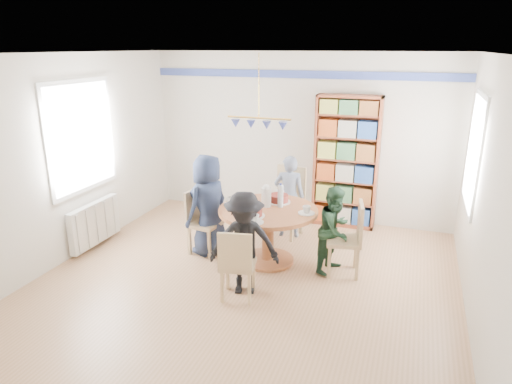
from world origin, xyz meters
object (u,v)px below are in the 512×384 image
at_px(radiator, 95,223).
at_px(person_near, 244,243).
at_px(dining_table, 268,223).
at_px(chair_near, 237,262).
at_px(person_right, 335,230).
at_px(bookshelf, 346,163).
at_px(chair_far, 288,198).
at_px(person_left, 208,205).
at_px(person_far, 289,197).
at_px(chair_right, 350,236).
at_px(chair_left, 200,218).

xyz_separation_m(radiator, person_near, (2.49, -0.49, 0.27)).
height_order(dining_table, chair_near, chair_near).
bearing_deg(person_right, bookshelf, 23.55).
bearing_deg(chair_far, radiator, -150.94).
relative_size(person_near, bookshelf, 0.59).
bearing_deg(bookshelf, person_left, -133.65).
bearing_deg(chair_near, radiator, 164.28).
bearing_deg(bookshelf, dining_table, -113.52).
bearing_deg(person_far, dining_table, 79.62).
bearing_deg(chair_right, person_right, 173.06).
height_order(radiator, person_right, person_right).
relative_size(dining_table, person_near, 1.05).
relative_size(radiator, chair_far, 0.95).
distance_m(chair_right, bookshelf, 1.77).
distance_m(chair_near, person_near, 0.25).
distance_m(chair_far, bookshelf, 1.09).
bearing_deg(person_right, dining_table, 111.10).
height_order(chair_right, chair_near, chair_right).
bearing_deg(chair_far, person_far, -64.86).
distance_m(chair_right, person_left, 1.95).
relative_size(chair_far, person_right, 0.93).
relative_size(chair_right, chair_far, 0.90).
relative_size(chair_right, person_right, 0.84).
relative_size(dining_table, person_far, 1.04).
bearing_deg(chair_far, chair_near, -90.21).
bearing_deg(person_far, person_right, 124.62).
relative_size(chair_right, person_far, 0.75).
relative_size(chair_near, person_left, 0.61).
relative_size(person_right, person_far, 0.89).
distance_m(chair_far, person_far, 0.10).
relative_size(dining_table, person_left, 0.93).
bearing_deg(chair_far, chair_left, -133.27).
bearing_deg(chair_right, bookshelf, 101.69).
bearing_deg(chair_near, person_right, 50.61).
bearing_deg(person_left, person_far, 156.58).
bearing_deg(person_far, chair_left, 34.35).
distance_m(dining_table, person_far, 0.94).
bearing_deg(chair_left, dining_table, 0.71).
xyz_separation_m(chair_right, person_left, (-1.94, -0.01, 0.18)).
relative_size(chair_right, chair_near, 1.10).
bearing_deg(chair_right, chair_far, 137.43).
height_order(person_far, person_near, person_far).
height_order(chair_right, person_right, person_right).
height_order(radiator, chair_far, chair_far).
relative_size(dining_table, chair_far, 1.24).
bearing_deg(person_right, chair_right, -78.45).
bearing_deg(bookshelf, chair_far, -138.37).
height_order(chair_left, chair_right, chair_right).
distance_m(chair_left, person_near, 1.29).
relative_size(chair_far, person_near, 0.85).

